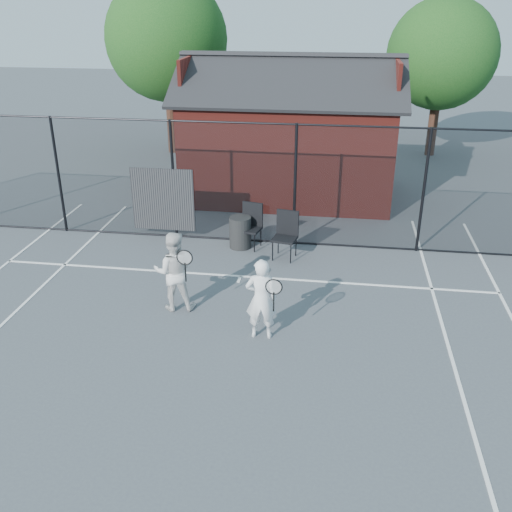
# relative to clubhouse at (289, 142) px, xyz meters

# --- Properties ---
(ground) EXTENTS (80.00, 80.00, 0.00)m
(ground) POSITION_rel_clubhouse_xyz_m (-0.50, -9.00, -1.61)
(ground) COLOR #4A4E54
(ground) RESTS_ON ground
(court_lines) EXTENTS (11.02, 18.00, 0.01)m
(court_lines) POSITION_rel_clubhouse_xyz_m (-0.50, -10.32, -1.60)
(court_lines) COLOR white
(court_lines) RESTS_ON ground
(fence) EXTENTS (22.04, 3.00, 3.00)m
(fence) POSITION_rel_clubhouse_xyz_m (-0.80, -4.00, -0.16)
(fence) COLOR black
(fence) RESTS_ON ground
(clubhouse) EXTENTS (6.50, 4.36, 4.19)m
(clubhouse) POSITION_rel_clubhouse_xyz_m (0.00, 0.00, 0.00)
(clubhouse) COLOR maroon
(clubhouse) RESTS_ON ground
(tree_left) EXTENTS (4.48, 4.48, 6.44)m
(tree_left) POSITION_rel_clubhouse_xyz_m (-5.00, 4.50, 2.58)
(tree_left) COLOR #351D15
(tree_left) RESTS_ON ground
(tree_right) EXTENTS (3.97, 3.97, 5.70)m
(tree_right) POSITION_rel_clubhouse_xyz_m (5.00, 5.50, 2.10)
(tree_right) COLOR #351D15
(tree_right) RESTS_ON ground
(player_front) EXTENTS (0.70, 0.52, 1.54)m
(player_front) POSITION_rel_clubhouse_xyz_m (0.28, -8.33, -0.84)
(player_front) COLOR white
(player_front) RESTS_ON ground
(player_back) EXTENTS (0.92, 0.74, 1.61)m
(player_back) POSITION_rel_clubhouse_xyz_m (-1.53, -7.54, -0.80)
(player_back) COLOR silver
(player_back) RESTS_ON ground
(chair_left) EXTENTS (0.62, 0.64, 1.08)m
(chair_left) POSITION_rel_clubhouse_xyz_m (-0.55, -4.40, -1.07)
(chair_left) COLOR black
(chair_left) RESTS_ON ground
(chair_right) EXTENTS (0.63, 0.64, 1.10)m
(chair_right) POSITION_rel_clubhouse_xyz_m (0.36, -4.90, -1.06)
(chair_right) COLOR black
(chair_right) RESTS_ON ground
(waste_bin) EXTENTS (0.61, 0.61, 0.78)m
(waste_bin) POSITION_rel_clubhouse_xyz_m (-0.78, -4.40, -1.22)
(waste_bin) COLOR #242424
(waste_bin) RESTS_ON ground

